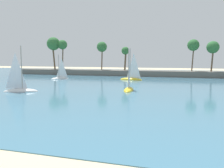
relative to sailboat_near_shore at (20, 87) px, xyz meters
The scene contains 6 objects.
sea 35.58m from the sailboat_near_shore, 55.01° to the left, with size 220.00×101.14×0.06m, color teal.
palm_headland 43.34m from the sailboat_near_shore, 66.92° to the left, with size 102.62×6.00×13.03m.
sailboat_near_shore is the anchor object (origin of this frame).
sailboat_mid_bay 23.97m from the sailboat_near_shore, 102.06° to the left, with size 4.55×4.43×7.08m.
sailboat_toward_headland 18.72m from the sailboat_near_shore, 20.79° to the left, with size 2.08×5.50×7.81m.
sailboat_far_left 29.57m from the sailboat_near_shore, 60.96° to the left, with size 6.25×2.78×8.75m.
Camera 1 is at (5.06, -4.02, 5.80)m, focal length 36.73 mm.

